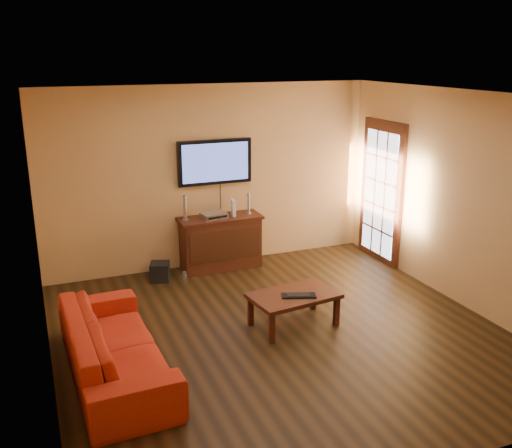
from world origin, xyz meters
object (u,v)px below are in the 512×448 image
bottle (185,279)px  subwoofer (160,272)px  television (215,162)px  speaker_left (185,209)px  speaker_right (248,204)px  keyboard (299,295)px  game_console (233,208)px  media_console (221,242)px  coffee_table (294,298)px  av_receiver (214,215)px  sofa (114,336)px

bottle → subwoofer: bearing=131.1°
television → speaker_left: size_ratio=3.05×
subwoofer → speaker_right: bearing=25.1°
keyboard → television: bearing=95.0°
game_console → television: bearing=146.3°
subwoofer → keyboard: size_ratio=0.62×
speaker_left → speaker_right: 0.97m
television → bottle: bearing=-136.4°
media_console → bottle: (-0.70, -0.47, -0.30)m
media_console → coffee_table: bearing=-84.8°
media_console → coffee_table: media_console is taller
coffee_table → game_console: bearing=89.6°
television → coffee_table: bearing=-85.3°
speaker_left → av_receiver: size_ratio=1.04×
speaker_right → sofa: bearing=-134.6°
media_console → game_console: 0.55m
game_console → keyboard: (0.00, -2.20, -0.50)m
game_console → av_receiver: bearing=-166.6°
game_console → keyboard: 2.26m
keyboard → coffee_table: bearing=101.8°
media_console → speaker_right: (0.45, 0.01, 0.54)m
speaker_right → subwoofer: size_ratio=1.22×
media_console → sofa: size_ratio=0.57×
av_receiver → keyboard: size_ratio=0.83×
speaker_left → sofa: bearing=-120.2°
sofa → keyboard: bearing=-86.4°
sofa → game_console: game_console is taller
bottle → keyboard: bearing=-62.5°
speaker_left → subwoofer: bearing=-158.5°
speaker_left → keyboard: 2.41m
speaker_left → av_receiver: speaker_left is taller
media_console → keyboard: (0.21, -2.21, 0.01)m
coffee_table → subwoofer: 2.29m
speaker_right → game_console: bearing=-178.2°
sofa → subwoofer: bearing=-25.2°
television → keyboard: (0.21, -2.40, -1.17)m
av_receiver → subwoofer: size_ratio=1.35×
sofa → bottle: sofa is taller
speaker_left → keyboard: speaker_left is taller
bottle → coffee_table: bearing=-61.8°
coffee_table → bottle: size_ratio=5.00×
speaker_right → keyboard: speaker_right is taller
speaker_right → av_receiver: size_ratio=0.91×
television → bottle: 1.76m
sofa → speaker_left: bearing=-32.2°
subwoofer → keyboard: bearing=-41.3°
speaker_left → speaker_right: speaker_left is taller
subwoofer → bottle: size_ratio=1.21×
bottle → keyboard: size_ratio=0.51×
coffee_table → subwoofer: bearing=120.5°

